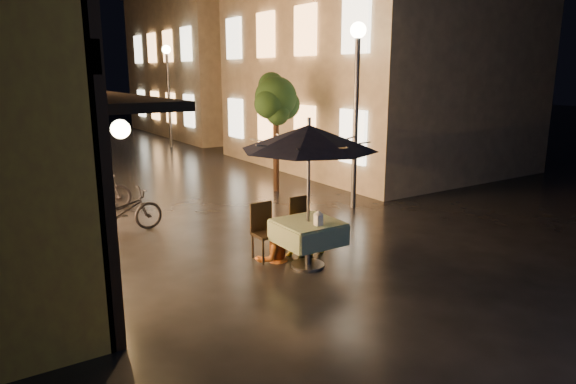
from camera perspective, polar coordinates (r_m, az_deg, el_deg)
ground at (r=9.07m, az=0.83°, el=-7.12°), size 90.00×90.00×0.00m
east_building_near at (r=18.27m, az=9.25°, el=13.85°), size 7.30×9.30×6.80m
east_building_far at (r=27.89m, az=-7.29°, el=14.14°), size 7.30×10.30×7.30m
street_tree at (r=13.63m, az=-1.34°, el=10.13°), size 1.43×1.20×3.15m
streetlamp_near at (r=11.92m, az=7.64°, el=11.97°), size 0.36×0.36×4.23m
streetlamp_far at (r=22.44m, az=-13.21°, el=12.27°), size 0.36×0.36×4.23m
cafe_table at (r=8.43m, az=2.24°, el=-4.51°), size 0.99×0.99×0.78m
patio_umbrella at (r=8.10m, az=2.33°, el=6.07°), size 2.20×2.20×2.46m
cafe_chair_left at (r=8.83m, az=-2.67°, el=-4.02°), size 0.42×0.42×0.97m
cafe_chair_right at (r=9.24m, az=1.62°, el=-3.22°), size 0.42×0.42×0.97m
table_lantern at (r=8.12m, az=3.40°, el=-2.78°), size 0.16×0.16×0.25m
person_orange at (r=8.68m, az=-1.70°, el=-3.23°), size 0.68×0.53×1.39m
person_yellow at (r=9.02m, az=1.90°, el=-2.55°), size 1.03×0.78×1.41m
bicycle_0 at (r=10.70m, az=-18.11°, el=-2.14°), size 1.69×0.63×0.88m
bicycle_1 at (r=12.39m, az=-20.31°, el=-0.16°), size 1.58×0.61×0.93m
bicycle_2 at (r=13.49m, az=-22.85°, el=0.62°), size 1.83×1.22×0.91m
bicycle_3 at (r=13.94m, az=-22.21°, el=1.13°), size 1.62×0.99×0.94m
bicycle_4 at (r=14.87m, az=-24.65°, el=1.62°), size 1.91×1.18×0.95m
bicycle_5 at (r=15.88m, az=-24.64°, el=2.24°), size 1.58×0.61×0.93m
bicycle_6 at (r=16.52m, az=-25.73°, el=2.42°), size 1.74×1.05×0.86m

